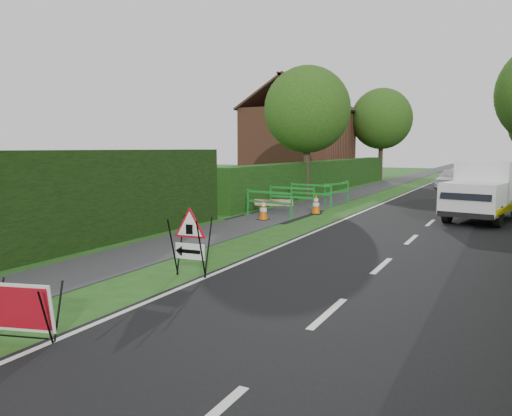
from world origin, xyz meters
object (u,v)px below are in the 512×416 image
at_px(red_rect_sign, 20,309).
at_px(triangle_sign, 188,237).
at_px(works_van, 485,189).
at_px(hatchback_car, 451,178).

relative_size(red_rect_sign, triangle_sign, 0.89).
distance_m(red_rect_sign, triangle_sign, 3.79).
height_order(red_rect_sign, works_van, works_van).
distance_m(triangle_sign, hatchback_car, 25.95).
bearing_deg(works_van, triangle_sign, -102.11).
relative_size(red_rect_sign, hatchback_car, 0.28).
bearing_deg(triangle_sign, hatchback_car, 80.88).
distance_m(red_rect_sign, hatchback_car, 29.71).
xyz_separation_m(triangle_sign, works_van, (4.77, 11.39, 0.29)).
bearing_deg(hatchback_car, red_rect_sign, -90.41).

